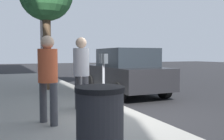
# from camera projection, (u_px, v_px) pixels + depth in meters

# --- Properties ---
(ground_plane) EXTENTS (80.00, 80.00, 0.00)m
(ground_plane) POSITION_uv_depth(u_px,v_px,m) (139.00, 118.00, 5.86)
(ground_plane) COLOR #232326
(ground_plane) RESTS_ON ground
(sidewalk_slab) EXTENTS (28.00, 6.00, 0.15)m
(sidewalk_slab) POSITION_uv_depth(u_px,v_px,m) (3.00, 131.00, 4.62)
(sidewalk_slab) COLOR gray
(sidewalk_slab) RESTS_ON ground_plane
(parking_meter) EXTENTS (0.36, 0.12, 1.41)m
(parking_meter) POSITION_uv_depth(u_px,v_px,m) (104.00, 68.00, 6.51)
(parking_meter) COLOR gray
(parking_meter) RESTS_ON sidewalk_slab
(pedestrian_at_meter) EXTENTS (0.54, 0.39, 1.81)m
(pedestrian_at_meter) POSITION_uv_depth(u_px,v_px,m) (81.00, 67.00, 5.97)
(pedestrian_at_meter) COLOR #47474C
(pedestrian_at_meter) RESTS_ON sidewalk_slab
(pedestrian_bystander) EXTENTS (0.50, 0.38, 1.76)m
(pedestrian_bystander) POSITION_uv_depth(u_px,v_px,m) (48.00, 72.00, 4.80)
(pedestrian_bystander) COLOR #47474C
(pedestrian_bystander) RESTS_ON sidewalk_slab
(parked_sedan_near) EXTENTS (4.45, 2.06, 1.77)m
(parked_sedan_near) POSITION_uv_depth(u_px,v_px,m) (125.00, 71.00, 9.39)
(parked_sedan_near) COLOR black
(parked_sedan_near) RESTS_ON ground_plane
(traffic_signal) EXTENTS (0.24, 0.44, 3.60)m
(traffic_signal) POSITION_uv_depth(u_px,v_px,m) (43.00, 37.00, 13.94)
(traffic_signal) COLOR black
(traffic_signal) RESTS_ON sidewalk_slab
(trash_bin) EXTENTS (0.59, 0.59, 1.01)m
(trash_bin) POSITION_uv_depth(u_px,v_px,m) (100.00, 129.00, 2.86)
(trash_bin) COLOR #2D2D33
(trash_bin) RESTS_ON sidewalk_slab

